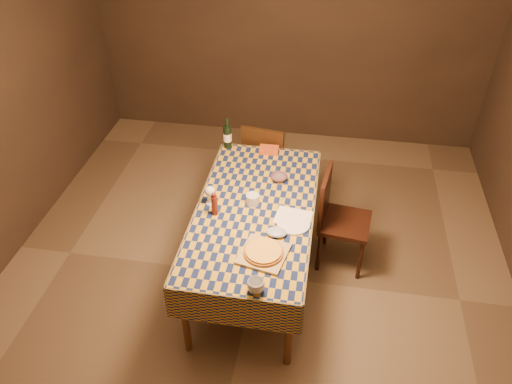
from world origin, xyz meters
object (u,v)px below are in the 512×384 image
white_plate (293,224)px  cutting_board (264,254)px  chair_far (266,159)px  dining_table (255,216)px  pizza (264,252)px  chair_right (336,215)px  bowl (279,178)px  wine_bottle (227,136)px

white_plate → cutting_board: bearing=-116.3°
cutting_board → chair_far: chair_far is taller
dining_table → pizza: (0.14, -0.50, 0.11)m
dining_table → pizza: 0.53m
pizza → chair_right: 1.02m
cutting_board → pizza: 0.02m
dining_table → cutting_board: (0.14, -0.50, 0.09)m
bowl → chair_far: (-0.21, 0.66, -0.27)m
dining_table → bowl: bearing=71.7°
white_plate → chair_right: chair_right is taller
dining_table → wine_bottle: bearing=115.0°
chair_right → dining_table: bearing=-153.5°
cutting_board → white_plate: (0.18, 0.36, -0.00)m
cutting_board → wine_bottle: size_ratio=1.05×
wine_bottle → chair_right: 1.24m
chair_far → chair_right: bearing=-45.9°
wine_bottle → white_plate: bearing=-54.2°
cutting_board → chair_right: chair_right is taller
chair_right → cutting_board: bearing=-121.7°
wine_bottle → chair_far: bearing=33.1°
bowl → wine_bottle: (-0.54, 0.44, 0.09)m
dining_table → wine_bottle: wine_bottle is taller
pizza → chair_far: (-0.21, 1.58, -0.28)m
pizza → white_plate: 0.40m
wine_bottle → chair_far: size_ratio=0.33×
bowl → chair_far: chair_far is taller
dining_table → chair_right: size_ratio=1.98×
chair_far → chair_right: 1.04m
cutting_board → pizza: (0.00, 0.00, 0.02)m
pizza → chair_right: (0.51, 0.83, -0.28)m
bowl → white_plate: bearing=-71.8°
dining_table → wine_bottle: 0.97m
bowl → white_plate: size_ratio=0.56×
wine_bottle → white_plate: wine_bottle is taller
chair_far → chair_right: same height
cutting_board → chair_far: (-0.21, 1.58, -0.26)m
pizza → wine_bottle: size_ratio=1.17×
pizza → chair_far: bearing=97.7°
dining_table → chair_far: 1.09m
chair_far → chair_right: size_ratio=1.00×
dining_table → white_plate: size_ratio=7.22×
bowl → white_plate: 0.59m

